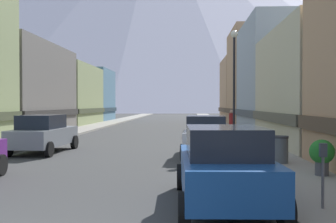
{
  "coord_description": "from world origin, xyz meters",
  "views": [
    {
      "loc": [
        3.0,
        -4.56,
        2.27
      ],
      "look_at": [
        0.96,
        35.75,
        1.54
      ],
      "focal_mm": 41.6,
      "sensor_mm": 36.0,
      "label": 1
    }
  ],
  "objects_px": {
    "car_right_0": "(224,166)",
    "streetlamp_right": "(234,71)",
    "parking_meter_near": "(323,166)",
    "trash_bin_right": "(280,149)",
    "pedestrian_0": "(231,122)",
    "potted_plant_0": "(261,136)",
    "potted_plant_2": "(322,154)",
    "car_right_1": "(206,136)",
    "car_left_1": "(43,133)"
  },
  "relations": [
    {
      "from": "car_right_0",
      "to": "streetlamp_right",
      "type": "height_order",
      "value": "streetlamp_right"
    },
    {
      "from": "parking_meter_near",
      "to": "trash_bin_right",
      "type": "xyz_separation_m",
      "value": [
        0.6,
        6.2,
        -0.37
      ]
    },
    {
      "from": "trash_bin_right",
      "to": "pedestrian_0",
      "type": "height_order",
      "value": "pedestrian_0"
    },
    {
      "from": "potted_plant_0",
      "to": "pedestrian_0",
      "type": "relative_size",
      "value": 0.49
    },
    {
      "from": "potted_plant_0",
      "to": "streetlamp_right",
      "type": "relative_size",
      "value": 0.14
    },
    {
      "from": "car_right_0",
      "to": "parking_meter_near",
      "type": "xyz_separation_m",
      "value": [
        1.95,
        -0.63,
        0.11
      ]
    },
    {
      "from": "potted_plant_0",
      "to": "pedestrian_0",
      "type": "distance_m",
      "value": 7.84
    },
    {
      "from": "potted_plant_2",
      "to": "streetlamp_right",
      "type": "bearing_deg",
      "value": 101.55
    },
    {
      "from": "trash_bin_right",
      "to": "car_right_1",
      "type": "bearing_deg",
      "value": 131.42
    },
    {
      "from": "pedestrian_0",
      "to": "streetlamp_right",
      "type": "height_order",
      "value": "streetlamp_right"
    },
    {
      "from": "car_right_1",
      "to": "parking_meter_near",
      "type": "distance_m",
      "value": 9.3
    },
    {
      "from": "potted_plant_0",
      "to": "potted_plant_2",
      "type": "distance_m",
      "value": 9.47
    },
    {
      "from": "trash_bin_right",
      "to": "car_right_0",
      "type": "bearing_deg",
      "value": -114.6
    },
    {
      "from": "potted_plant_2",
      "to": "pedestrian_0",
      "type": "relative_size",
      "value": 0.63
    },
    {
      "from": "trash_bin_right",
      "to": "potted_plant_0",
      "type": "relative_size",
      "value": 1.18
    },
    {
      "from": "car_right_0",
      "to": "pedestrian_0",
      "type": "height_order",
      "value": "pedestrian_0"
    },
    {
      "from": "car_left_1",
      "to": "potted_plant_2",
      "type": "height_order",
      "value": "car_left_1"
    },
    {
      "from": "parking_meter_near",
      "to": "pedestrian_0",
      "type": "bearing_deg",
      "value": 88.64
    },
    {
      "from": "car_right_0",
      "to": "parking_meter_near",
      "type": "bearing_deg",
      "value": -18.02
    },
    {
      "from": "car_right_0",
      "to": "potted_plant_2",
      "type": "height_order",
      "value": "car_right_0"
    },
    {
      "from": "potted_plant_2",
      "to": "pedestrian_0",
      "type": "xyz_separation_m",
      "value": [
        -0.75,
        17.26,
        0.15
      ]
    },
    {
      "from": "pedestrian_0",
      "to": "streetlamp_right",
      "type": "relative_size",
      "value": 0.29
    },
    {
      "from": "car_right_0",
      "to": "potted_plant_0",
      "type": "distance_m",
      "value": 12.99
    },
    {
      "from": "car_right_0",
      "to": "car_left_1",
      "type": "bearing_deg",
      "value": 129.19
    },
    {
      "from": "potted_plant_0",
      "to": "pedestrian_0",
      "type": "height_order",
      "value": "pedestrian_0"
    },
    {
      "from": "trash_bin_right",
      "to": "pedestrian_0",
      "type": "bearing_deg",
      "value": 90.39
    },
    {
      "from": "potted_plant_2",
      "to": "car_left_1",
      "type": "bearing_deg",
      "value": 150.09
    },
    {
      "from": "car_right_0",
      "to": "pedestrian_0",
      "type": "xyz_separation_m",
      "value": [
        2.45,
        20.38,
        0.04
      ]
    },
    {
      "from": "car_right_1",
      "to": "streetlamp_right",
      "type": "relative_size",
      "value": 0.76
    },
    {
      "from": "car_left_1",
      "to": "car_right_0",
      "type": "distance_m",
      "value": 12.03
    },
    {
      "from": "potted_plant_2",
      "to": "car_right_1",
      "type": "bearing_deg",
      "value": 120.93
    },
    {
      "from": "pedestrian_0",
      "to": "trash_bin_right",
      "type": "bearing_deg",
      "value": -89.61
    },
    {
      "from": "car_left_1",
      "to": "potted_plant_2",
      "type": "distance_m",
      "value": 12.46
    },
    {
      "from": "pedestrian_0",
      "to": "car_right_0",
      "type": "bearing_deg",
      "value": -96.85
    },
    {
      "from": "streetlamp_right",
      "to": "car_left_1",
      "type": "bearing_deg",
      "value": -168.51
    },
    {
      "from": "streetlamp_right",
      "to": "pedestrian_0",
      "type": "bearing_deg",
      "value": 84.41
    },
    {
      "from": "potted_plant_2",
      "to": "streetlamp_right",
      "type": "relative_size",
      "value": 0.18
    },
    {
      "from": "car_right_1",
      "to": "pedestrian_0",
      "type": "bearing_deg",
      "value": 78.37
    },
    {
      "from": "streetlamp_right",
      "to": "potted_plant_0",
      "type": "bearing_deg",
      "value": 40.24
    },
    {
      "from": "car_right_1",
      "to": "potted_plant_2",
      "type": "relative_size",
      "value": 4.17
    },
    {
      "from": "parking_meter_near",
      "to": "potted_plant_0",
      "type": "bearing_deg",
      "value": 84.6
    },
    {
      "from": "parking_meter_near",
      "to": "trash_bin_right",
      "type": "height_order",
      "value": "parking_meter_near"
    },
    {
      "from": "car_left_1",
      "to": "potted_plant_2",
      "type": "relative_size",
      "value": 4.17
    },
    {
      "from": "car_left_1",
      "to": "trash_bin_right",
      "type": "xyz_separation_m",
      "value": [
        10.15,
        -3.76,
        -0.26
      ]
    },
    {
      "from": "car_right_0",
      "to": "parking_meter_near",
      "type": "height_order",
      "value": "car_right_0"
    },
    {
      "from": "streetlamp_right",
      "to": "parking_meter_near",
      "type": "bearing_deg",
      "value": -88.06
    },
    {
      "from": "potted_plant_0",
      "to": "trash_bin_right",
      "type": "bearing_deg",
      "value": -95.29
    },
    {
      "from": "car_left_1",
      "to": "potted_plant_0",
      "type": "xyz_separation_m",
      "value": [
        10.8,
        3.26,
        -0.33
      ]
    },
    {
      "from": "streetlamp_right",
      "to": "potted_plant_2",
      "type": "bearing_deg",
      "value": -78.45
    },
    {
      "from": "potted_plant_2",
      "to": "pedestrian_0",
      "type": "distance_m",
      "value": 17.28
    }
  ]
}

